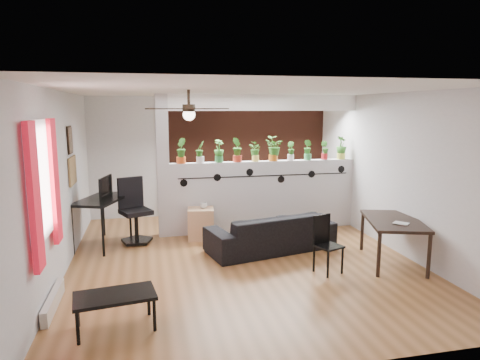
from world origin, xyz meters
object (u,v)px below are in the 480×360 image
(potted_plant_4, at_px, (256,151))
(potted_plant_7, at_px, (308,149))
(potted_plant_8, at_px, (325,150))
(cup, at_px, (203,206))
(potted_plant_9, at_px, (341,147))
(dining_table, at_px, (394,224))
(potted_plant_0, at_px, (181,150))
(potted_plant_6, at_px, (291,150))
(folding_chair, at_px, (325,239))
(sofa, at_px, (271,233))
(ceiling_fan, at_px, (189,111))
(potted_plant_5, at_px, (273,148))
(cube_shelf, at_px, (201,224))
(potted_plant_1, at_px, (200,151))
(coffee_table, at_px, (115,298))
(office_chair, at_px, (135,215))
(potted_plant_3, at_px, (237,149))
(potted_plant_2, at_px, (219,150))
(computer_desk, at_px, (102,203))

(potted_plant_4, bearing_deg, potted_plant_7, -0.00)
(potted_plant_8, bearing_deg, cup, -172.12)
(potted_plant_9, relative_size, dining_table, 0.32)
(potted_plant_0, bearing_deg, dining_table, -36.08)
(potted_plant_6, distance_m, folding_chair, 2.53)
(sofa, relative_size, cup, 15.18)
(ceiling_fan, relative_size, potted_plant_5, 2.54)
(ceiling_fan, xyz_separation_m, cube_shelf, (0.32, 1.46, -2.03))
(potted_plant_1, bearing_deg, coffee_table, -112.03)
(ceiling_fan, xyz_separation_m, potted_plant_9, (3.18, 1.80, -0.72))
(potted_plant_0, bearing_deg, office_chair, -162.12)
(potted_plant_0, distance_m, potted_plant_3, 1.05)
(potted_plant_9, height_order, folding_chair, potted_plant_9)
(potted_plant_6, height_order, cup, potted_plant_6)
(potted_plant_3, relative_size, potted_plant_9, 1.01)
(folding_chair, bearing_deg, potted_plant_2, 116.80)
(potted_plant_1, distance_m, coffee_table, 3.81)
(cube_shelf, bearing_deg, folding_chair, -44.09)
(potted_plant_0, relative_size, folding_chair, 0.56)
(potted_plant_4, xyz_separation_m, folding_chair, (0.45, -2.28, -1.06))
(potted_plant_8, relative_size, computer_desk, 0.28)
(sofa, bearing_deg, potted_plant_7, -145.18)
(ceiling_fan, height_order, computer_desk, ceiling_fan)
(potted_plant_5, relative_size, cup, 3.53)
(cube_shelf, height_order, coffee_table, cube_shelf)
(coffee_table, bearing_deg, potted_plant_5, 50.50)
(potted_plant_5, relative_size, coffee_table, 0.52)
(potted_plant_4, relative_size, potted_plant_8, 1.05)
(cube_shelf, bearing_deg, dining_table, -27.13)
(dining_table, bearing_deg, potted_plant_1, 140.48)
(potted_plant_0, height_order, sofa, potted_plant_0)
(potted_plant_0, height_order, office_chair, potted_plant_0)
(potted_plant_4, xyz_separation_m, computer_desk, (-2.79, -0.34, -0.80))
(potted_plant_5, height_order, folding_chair, potted_plant_5)
(potted_plant_2, xyz_separation_m, potted_plant_4, (0.70, 0.00, -0.02))
(ceiling_fan, relative_size, potted_plant_1, 2.92)
(ceiling_fan, bearing_deg, potted_plant_9, 29.51)
(potted_plant_9, distance_m, cup, 2.99)
(potted_plant_6, relative_size, folding_chair, 0.44)
(potted_plant_4, bearing_deg, cup, -162.10)
(potted_plant_8, relative_size, cup, 2.73)
(ceiling_fan, height_order, potted_plant_3, ceiling_fan)
(potted_plant_3, xyz_separation_m, computer_desk, (-2.44, -0.34, -0.84))
(potted_plant_1, relative_size, potted_plant_6, 1.12)
(potted_plant_3, bearing_deg, potted_plant_5, 0.00)
(potted_plant_9, bearing_deg, potted_plant_2, -180.00)
(folding_chair, bearing_deg, potted_plant_9, 60.22)
(potted_plant_2, xyz_separation_m, coffee_table, (-1.70, -3.35, -1.22))
(potted_plant_3, bearing_deg, folding_chair, -70.65)
(office_chair, bearing_deg, potted_plant_3, 8.25)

